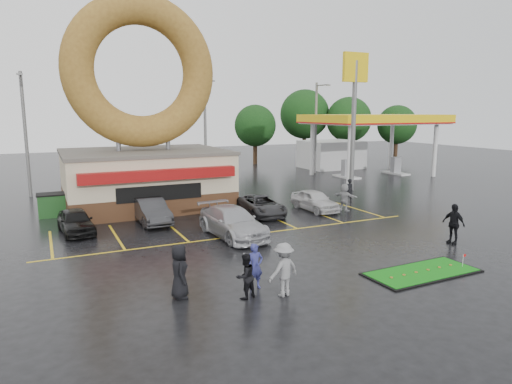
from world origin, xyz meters
name	(u,v)px	position (x,y,z in m)	size (l,w,h in m)	color
ground	(278,254)	(0.00, 0.00, 0.00)	(120.00, 120.00, 0.00)	black
donut_shop	(144,138)	(-3.00, 12.97, 4.46)	(10.20, 8.70, 13.50)	#472B19
gas_station	(354,136)	(20.00, 20.94, 3.70)	(12.30, 13.65, 5.90)	silver
shell_sign	(354,96)	(13.00, 12.00, 7.38)	(2.20, 0.36, 10.60)	slate
streetlight_left	(25,131)	(-10.00, 19.92, 4.78)	(0.40, 2.21, 9.00)	slate
streetlight_mid	(205,128)	(4.00, 20.92, 4.78)	(0.40, 2.21, 9.00)	slate
streetlight_right	(316,126)	(16.00, 21.92, 4.78)	(0.40, 2.21, 9.00)	slate
tree_far_a	(349,120)	(26.00, 30.00, 5.18)	(5.60, 5.60, 8.00)	#332114
tree_far_b	(397,125)	(32.00, 28.00, 4.53)	(4.90, 4.90, 7.00)	#332114
tree_far_c	(305,114)	(22.00, 34.00, 5.84)	(6.30, 6.30, 9.00)	#332114
tree_far_d	(255,126)	(14.00, 32.00, 4.53)	(4.90, 4.90, 7.00)	#332114
car_black	(76,221)	(-7.76, 7.48, 0.63)	(1.50, 3.73, 1.27)	black
car_dgrey	(151,211)	(-3.76, 8.00, 0.69)	(1.46, 4.18, 1.38)	#29292C
car_silver	(233,222)	(-0.70, 3.50, 0.73)	(2.05, 5.04, 1.46)	#AEAFB4
car_grey	(262,205)	(2.70, 7.17, 0.60)	(1.98, 4.30, 1.19)	#2B2B2D
car_white	(315,200)	(6.30, 6.87, 0.66)	(1.55, 3.85, 1.31)	silver
person_blue	(255,266)	(-2.60, -3.17, 0.81)	(0.59, 0.39, 1.62)	navy
person_blackjkt	(245,276)	(-3.27, -3.82, 0.77)	(0.75, 0.58, 1.53)	black
person_hoodie	(284,269)	(-2.01, -4.17, 0.92)	(1.19, 0.69, 1.85)	gray
person_bystander	(179,271)	(-5.24, -2.83, 0.92)	(0.90, 0.58, 1.84)	black
person_cameraman	(453,224)	(8.27, -2.11, 0.96)	(1.12, 0.47, 1.91)	black
person_walker_near	(345,197)	(7.98, 6.04, 0.86)	(1.60, 0.51, 1.73)	#9C9C9F
person_walker_far	(349,191)	(9.87, 8.11, 0.82)	(0.60, 0.39, 1.64)	black
dumpster	(54,205)	(-8.61, 12.25, 0.65)	(1.80, 1.20, 1.30)	#1B471C
putting_green	(422,272)	(3.90, -4.57, 0.04)	(4.64, 2.10, 0.57)	black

